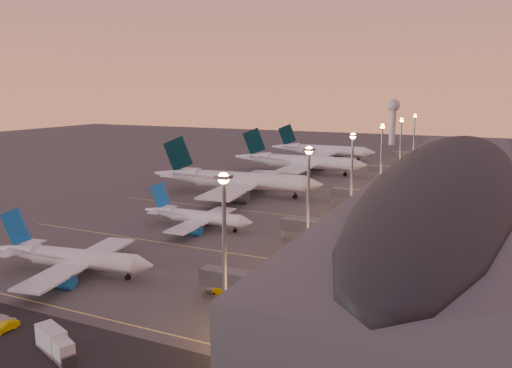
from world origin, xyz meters
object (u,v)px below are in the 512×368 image
at_px(airliner_wide_mid, 298,162).
at_px(catering_truck_a, 52,340).
at_px(airliner_narrow_north, 197,217).
at_px(airliner_wide_far, 322,150).
at_px(baggage_tug_a, 217,291).
at_px(airliner_narrow_south, 71,258).
at_px(service_van_e, 1,320).
at_px(airliner_wide_near, 235,180).
at_px(catering_truck_b, 62,351).
at_px(service_van_d, 5,327).
at_px(baggage_tug_b, 237,287).
at_px(radar_tower, 393,114).

relative_size(airliner_wide_mid, catering_truck_a, 9.50).
relative_size(airliner_narrow_north, catering_truck_a, 5.05).
bearing_deg(airliner_wide_far, catering_truck_a, -83.80).
bearing_deg(airliner_wide_mid, baggage_tug_a, -77.65).
bearing_deg(airliner_narrow_south, service_van_e, -82.83).
distance_m(airliner_narrow_north, airliner_wide_near, 46.57).
relative_size(airliner_wide_near, catering_truck_b, 11.22).
bearing_deg(service_van_d, catering_truck_a, -1.08).
bearing_deg(airliner_narrow_north, airliner_wide_near, 102.36).
bearing_deg(airliner_narrow_south, airliner_wide_mid, 81.23).
distance_m(airliner_wide_mid, airliner_wide_far, 52.33).
distance_m(baggage_tug_b, service_van_d, 40.58).
bearing_deg(catering_truck_a, catering_truck_b, -2.10).
relative_size(catering_truck_a, service_van_d, 1.51).
bearing_deg(catering_truck_b, service_van_e, -169.29).
relative_size(airliner_narrow_south, airliner_wide_mid, 0.59).
height_order(airliner_wide_far, baggage_tug_a, airliner_wide_far).
relative_size(airliner_narrow_north, radar_tower, 1.06).
distance_m(airliner_narrow_north, airliner_wide_far, 154.88).
relative_size(radar_tower, service_van_d, 7.21).
xyz_separation_m(baggage_tug_a, baggage_tug_b, (2.61, 3.33, 0.01)).
xyz_separation_m(catering_truck_a, service_van_d, (-11.83, 1.26, -0.94)).
height_order(airliner_narrow_south, airliner_wide_near, airliner_wide_near).
height_order(baggage_tug_a, catering_truck_b, catering_truck_b).
relative_size(airliner_narrow_south, radar_tower, 1.17).
height_order(airliner_wide_far, baggage_tug_b, airliner_wide_far).
height_order(airliner_wide_mid, radar_tower, radar_tower).
xyz_separation_m(airliner_wide_mid, airliner_wide_far, (-4.88, 52.10, -0.37)).
xyz_separation_m(airliner_narrow_north, airliner_wide_far, (-12.00, 154.40, 1.79)).
bearing_deg(service_van_d, airliner_narrow_north, 98.93).
distance_m(airliner_wide_mid, service_van_d, 168.85).
height_order(airliner_wide_near, baggage_tug_a, airliner_wide_near).
distance_m(airliner_wide_mid, catering_truck_a, 171.30).
distance_m(airliner_wide_near, radar_tower, 205.87).
relative_size(airliner_narrow_north, airliner_wide_mid, 0.53).
xyz_separation_m(airliner_narrow_north, service_van_d, (4.53, -66.08, -2.45)).
distance_m(radar_tower, service_van_d, 316.06).
distance_m(airliner_narrow_north, baggage_tug_b, 46.47).
xyz_separation_m(airliner_narrow_south, service_van_d, (9.48, -23.88, -2.78)).
bearing_deg(airliner_wide_near, service_van_e, -89.51).
xyz_separation_m(airliner_wide_near, airliner_wide_mid, (4.05, 57.15, -0.14)).
bearing_deg(airliner_wide_mid, service_van_d, -87.69).
distance_m(catering_truck_b, service_van_e, 18.29).
xyz_separation_m(baggage_tug_b, service_van_d, (-26.01, -31.15, 0.22)).
xyz_separation_m(catering_truck_b, service_van_d, (-15.16, 2.63, -0.72)).
bearing_deg(catering_truck_a, airliner_wide_near, 124.00).
distance_m(catering_truck_a, service_van_e, 14.76).
xyz_separation_m(airliner_wide_far, catering_truck_b, (31.69, -223.12, -3.52)).
bearing_deg(baggage_tug_b, service_van_d, -127.42).
bearing_deg(airliner_wide_far, baggage_tug_a, -79.38).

